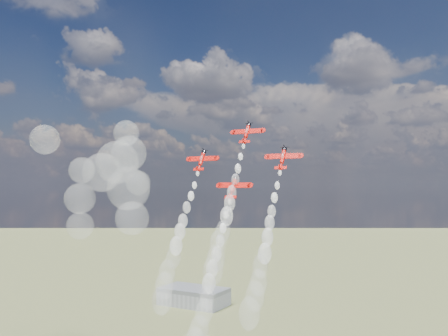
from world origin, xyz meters
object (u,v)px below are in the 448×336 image
plane_lead (247,133)px  plane_left (201,160)px  plane_slot (233,187)px  plane_right (283,158)px  hangar (194,296)px

plane_lead → plane_left: size_ratio=1.00×
plane_left → plane_lead: bearing=18.5°
plane_left → plane_slot: bearing=-18.5°
plane_lead → plane_slot: (0.00, -9.76, -17.87)m
plane_lead → plane_right: plane_lead is taller
hangar → plane_right: plane_right is taller
plane_lead → plane_slot: size_ratio=1.00×
hangar → plane_left: size_ratio=4.51×
plane_right → plane_slot: bearing=-161.5°
plane_left → plane_right: 29.09m
plane_lead → plane_right: size_ratio=1.00×
plane_left → plane_right: bearing=0.0°
hangar → plane_right: (141.69, -174.42, 93.82)m
plane_right → plane_slot: (-14.55, -4.88, -8.94)m
plane_slot → plane_right: bearing=18.5°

